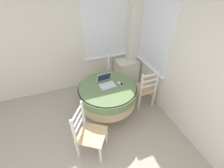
% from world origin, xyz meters
% --- Properties ---
extents(corner_room_shell, '(4.44, 4.59, 2.55)m').
position_xyz_m(corner_room_shell, '(1.25, 1.73, 1.28)').
color(corner_room_shell, silver).
rests_on(corner_room_shell, ground_plane).
extents(round_dining_table, '(1.18, 1.18, 0.78)m').
position_xyz_m(round_dining_table, '(0.95, 1.44, 0.61)').
color(round_dining_table, '#4C3D2D').
rests_on(round_dining_table, ground_plane).
extents(laptop, '(0.34, 0.32, 0.22)m').
position_xyz_m(laptop, '(0.95, 1.51, 0.82)').
color(laptop, silver).
rests_on(laptop, round_dining_table).
extents(computer_mouse, '(0.06, 0.10, 0.05)m').
position_xyz_m(computer_mouse, '(1.19, 1.44, 0.80)').
color(computer_mouse, silver).
rests_on(computer_mouse, round_dining_table).
extents(cell_phone, '(0.09, 0.12, 0.01)m').
position_xyz_m(cell_phone, '(1.24, 1.40, 0.78)').
color(cell_phone, '#B2B7BC').
rests_on(cell_phone, round_dining_table).
extents(dining_chair_near_back_window, '(0.55, 0.54, 0.97)m').
position_xyz_m(dining_chair_near_back_window, '(1.12, 2.30, 0.46)').
color(dining_chair_near_back_window, tan).
rests_on(dining_chair_near_back_window, ground_plane).
extents(dining_chair_near_right_window, '(0.43, 0.45, 0.97)m').
position_xyz_m(dining_chair_near_right_window, '(1.83, 1.47, 0.46)').
color(dining_chair_near_right_window, tan).
rests_on(dining_chair_near_right_window, ground_plane).
extents(dining_chair_camera_near, '(0.60, 0.60, 0.97)m').
position_xyz_m(dining_chair_camera_near, '(0.39, 0.75, 0.46)').
color(dining_chair_camera_near, tan).
rests_on(dining_chair_camera_near, ground_plane).
extents(corner_cabinet, '(0.60, 0.50, 0.68)m').
position_xyz_m(corner_cabinet, '(1.85, 2.45, 0.34)').
color(corner_cabinet, silver).
rests_on(corner_cabinet, ground_plane).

